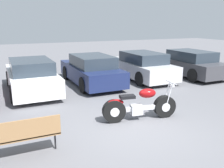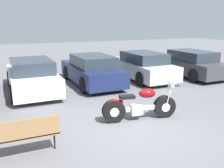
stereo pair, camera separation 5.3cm
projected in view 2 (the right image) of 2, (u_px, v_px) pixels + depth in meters
name	position (u px, v px, depth m)	size (l,w,h in m)	color
ground_plane	(135.00, 129.00, 6.80)	(60.00, 60.00, 0.00)	slate
motorcycle	(139.00, 106.00, 7.39)	(2.28, 0.81, 1.10)	black
parked_car_white	(32.00, 76.00, 10.38)	(1.84, 4.49, 1.37)	white
parked_car_navy	(91.00, 70.00, 11.64)	(1.84, 4.49, 1.37)	#19234C
parked_car_silver	(141.00, 66.00, 12.74)	(1.84, 4.49, 1.37)	#BCBCC1
parked_car_dark_grey	(189.00, 64.00, 13.44)	(1.84, 4.49, 1.37)	#3D3D42
park_bench	(23.00, 133.00, 5.30)	(1.54, 0.40, 0.89)	#997047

